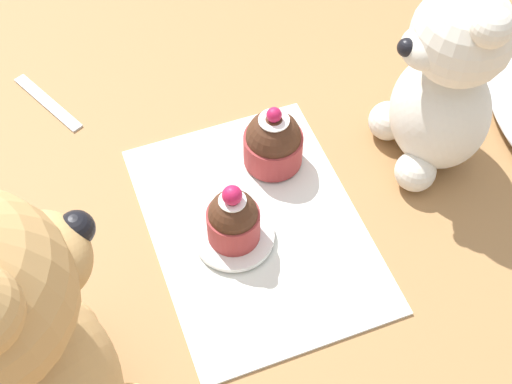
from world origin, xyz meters
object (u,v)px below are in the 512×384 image
(cupcake_near_tan_bear, at_px, (233,218))
(teaspoon, at_px, (47,102))
(cupcake_near_cream_bear, at_px, (273,142))
(saucer_plate, at_px, (234,236))
(teddy_bear_cream, at_px, (445,84))
(teddy_bear_tan, at_px, (13,351))

(cupcake_near_tan_bear, bearing_deg, teaspoon, -151.16)
(cupcake_near_cream_bear, relative_size, saucer_plate, 0.98)
(teddy_bear_cream, xyz_separation_m, cupcake_near_tan_bear, (0.03, -0.21, -0.06))
(cupcake_near_cream_bear, relative_size, cupcake_near_tan_bear, 1.03)
(teddy_bear_cream, bearing_deg, cupcake_near_tan_bear, -77.34)
(cupcake_near_tan_bear, bearing_deg, cupcake_near_cream_bear, 137.69)
(teddy_bear_cream, distance_m, teaspoon, 0.40)
(cupcake_near_cream_bear, xyz_separation_m, cupcake_near_tan_bear, (0.07, -0.07, 0.00))
(teddy_bear_tan, distance_m, cupcake_near_cream_bear, 0.32)
(teddy_bear_cream, bearing_deg, teddy_bear_tan, -66.72)
(saucer_plate, xyz_separation_m, cupcake_near_tan_bear, (0.00, -0.00, 0.03))
(cupcake_near_tan_bear, relative_size, teaspoon, 0.66)
(teddy_bear_tan, xyz_separation_m, saucer_plate, (-0.10, 0.18, -0.12))
(teaspoon, bearing_deg, saucer_plate, 3.88)
(teddy_bear_cream, height_order, cupcake_near_tan_bear, teddy_bear_cream)
(teddy_bear_tan, relative_size, teaspoon, 2.65)
(teddy_bear_cream, xyz_separation_m, cupcake_near_cream_bear, (-0.04, -0.15, -0.06))
(teddy_bear_tan, height_order, saucer_plate, teddy_bear_tan)
(teddy_bear_cream, relative_size, teddy_bear_tan, 0.73)
(teaspoon, bearing_deg, cupcake_near_tan_bear, 3.88)
(cupcake_near_cream_bear, distance_m, teaspoon, 0.25)
(teddy_bear_tan, bearing_deg, saucer_plate, -79.08)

